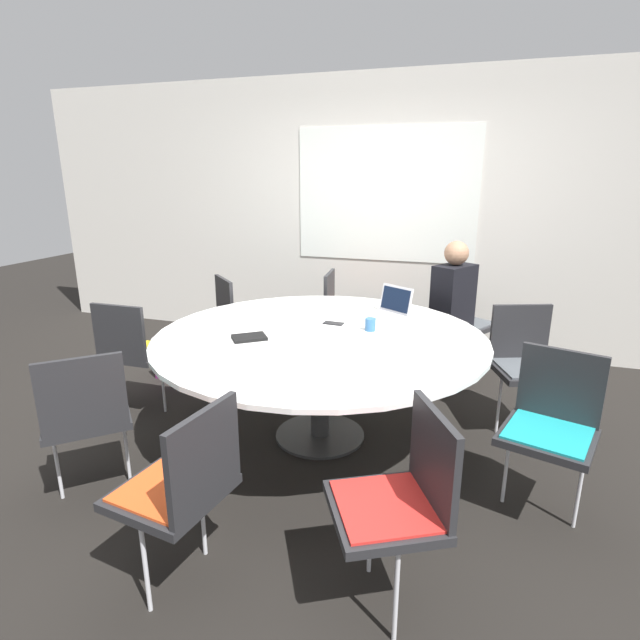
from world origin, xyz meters
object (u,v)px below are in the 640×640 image
person_0 (454,301)px  cell_phone (333,323)px  chair_4 (86,411)px  laptop (390,309)px  chair_5 (182,481)px  chair_2 (239,315)px  spiral_notebook (249,337)px  chair_3 (133,346)px  chair_7 (552,419)px  chair_1 (343,309)px  coffee_cup (370,325)px  chair_0 (460,316)px  chair_8 (525,358)px  chair_6 (401,493)px  handbag (177,363)px

person_0 → cell_phone: size_ratio=8.56×
chair_4 → laptop: laptop is taller
chair_5 → chair_2: bearing=29.9°
chair_2 → laptop: 1.50m
spiral_notebook → chair_5: bearing=-77.5°
chair_4 → chair_5: size_ratio=1.00×
chair_3 → chair_7: 2.83m
cell_phone → laptop: bearing=44.1°
chair_1 → coffee_cup: (0.53, -1.22, 0.25)m
chair_5 → chair_7: 1.86m
chair_0 → chair_8: bearing=57.8°
chair_5 → cell_phone: bearing=3.1°
chair_0 → chair_1: bearing=-53.3°
chair_2 → chair_4: 1.97m
spiral_notebook → chair_6: bearing=-41.2°
spiral_notebook → coffee_cup: coffee_cup is taller
chair_0 → chair_4: bearing=-4.6°
chair_8 → person_0: size_ratio=0.72×
chair_0 → coffee_cup: (-0.54, -1.33, 0.25)m
chair_7 → laptop: 1.43m
chair_5 → chair_8: same height
chair_5 → chair_7: same height
chair_0 → chair_2: size_ratio=1.00×
person_0 → cell_phone: person_0 is taller
laptop → handbag: laptop is taller
chair_0 → person_0: 0.32m
person_0 → cell_phone: 1.26m
chair_3 → chair_7: same height
chair_1 → chair_7: same height
laptop → chair_2: bearing=-162.9°
chair_4 → cell_phone: chair_4 is taller
chair_1 → chair_2: size_ratio=1.00×
chair_1 → laptop: bearing=28.8°
spiral_notebook → handbag: spiral_notebook is taller
spiral_notebook → person_0: bearing=51.7°
spiral_notebook → cell_phone: (0.42, 0.48, -0.01)m
laptop → cell_phone: bearing=-105.0°
chair_3 → chair_5: 1.86m
laptop → chair_6: bearing=-47.0°
chair_6 → handbag: chair_6 is taller
chair_6 → coffee_cup: (-0.45, 1.41, 0.25)m
spiral_notebook → chair_0: bearing=54.7°
chair_2 → cell_phone: size_ratio=6.12×
chair_4 → person_0: bearing=9.0°
chair_1 → chair_6: bearing=13.5°
chair_1 → chair_3: 1.91m
chair_7 → spiral_notebook: size_ratio=3.41×
chair_1 → chair_2: (-0.84, -0.47, 0.00)m
spiral_notebook → chair_4: bearing=-126.1°
chair_1 → laptop: laptop is taller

